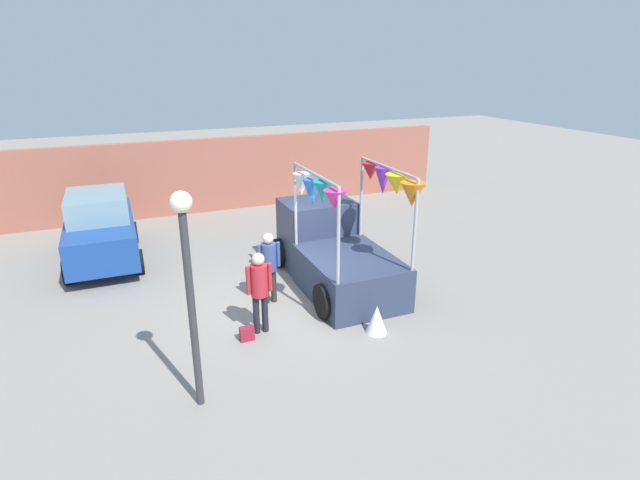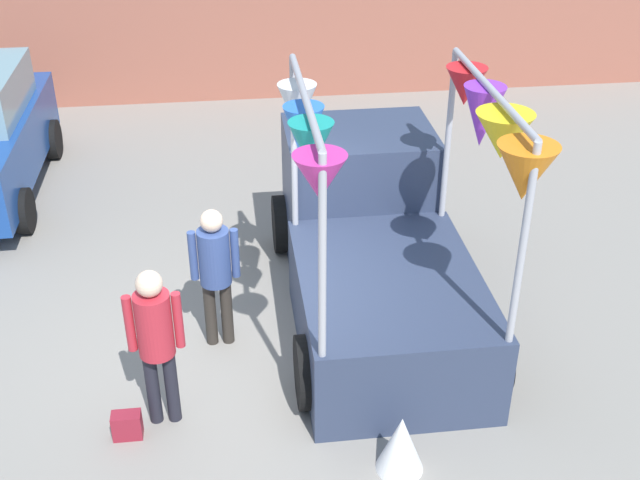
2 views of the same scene
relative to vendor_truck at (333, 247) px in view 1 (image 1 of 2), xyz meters
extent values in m
plane|color=gray|center=(-1.49, -0.75, -0.89)|extent=(60.00, 60.00, 0.00)
cube|color=#2D3851|center=(-0.01, -1.00, -0.39)|extent=(1.90, 2.60, 1.00)
cube|color=#2D3851|center=(-0.01, 1.00, 0.01)|extent=(1.80, 1.40, 1.80)
cube|color=#8CB2C6|center=(-0.01, 1.00, 0.46)|extent=(1.76, 1.37, 0.60)
cylinder|color=black|center=(-0.96, 1.35, -0.51)|extent=(0.22, 0.76, 0.76)
cylinder|color=black|center=(0.94, 1.35, -0.51)|extent=(0.22, 0.76, 0.76)
cylinder|color=black|center=(-0.96, -1.70, -0.51)|extent=(0.22, 0.76, 0.76)
cylinder|color=black|center=(0.94, -1.70, -0.51)|extent=(0.22, 0.76, 0.76)
cylinder|color=#A5A5AD|center=(-0.88, 0.22, 1.10)|extent=(0.07, 0.07, 1.99)
cylinder|color=#A5A5AD|center=(0.86, 0.22, 1.10)|extent=(0.07, 0.07, 1.99)
cylinder|color=#A5A5AD|center=(-0.88, -2.22, 1.10)|extent=(0.07, 0.07, 1.99)
cylinder|color=#A5A5AD|center=(0.86, -2.22, 1.10)|extent=(0.07, 0.07, 1.99)
cylinder|color=#A5A5AD|center=(-0.88, -1.00, 2.10)|extent=(0.07, 2.44, 0.07)
cylinder|color=#A5A5AD|center=(0.86, -1.00, 2.10)|extent=(0.07, 2.44, 0.07)
cone|color=#D83399|center=(-0.88, -2.05, 1.80)|extent=(0.64, 0.64, 0.40)
cone|color=orange|center=(0.86, -2.05, 1.74)|extent=(0.74, 0.74, 0.51)
cone|color=teal|center=(-0.88, -1.44, 1.81)|extent=(0.49, 0.49, 0.45)
cone|color=yellow|center=(0.86, -1.44, 1.82)|extent=(0.58, 0.58, 0.44)
cone|color=blue|center=(-0.88, -0.83, 1.65)|extent=(0.54, 0.54, 0.61)
cone|color=purple|center=(0.86, -0.83, 1.76)|extent=(0.52, 0.52, 0.62)
cone|color=white|center=(-0.88, -0.22, 1.70)|extent=(0.54, 0.54, 0.51)
cone|color=red|center=(0.86, -0.22, 1.85)|extent=(0.59, 0.59, 0.41)
cube|color=navy|center=(-5.29, 3.52, -0.12)|extent=(1.70, 4.00, 0.90)
cube|color=#72939E|center=(-5.29, 3.67, 0.66)|extent=(1.50, 2.10, 0.66)
cylinder|color=black|center=(-6.14, 4.77, -0.57)|extent=(0.18, 0.64, 0.64)
cylinder|color=black|center=(-4.44, 4.77, -0.57)|extent=(0.18, 0.64, 0.64)
cylinder|color=black|center=(-6.14, 2.27, -0.57)|extent=(0.18, 0.64, 0.64)
cylinder|color=black|center=(-4.44, 2.27, -0.57)|extent=(0.18, 0.64, 0.64)
cylinder|color=black|center=(-2.47, -1.77, -0.48)|extent=(0.13, 0.13, 0.82)
cylinder|color=black|center=(-2.29, -1.77, -0.48)|extent=(0.13, 0.13, 0.82)
cylinder|color=#B22633|center=(-2.38, -1.77, 0.26)|extent=(0.34, 0.34, 0.65)
sphere|color=beige|center=(-2.38, -1.77, 0.71)|extent=(0.25, 0.25, 0.25)
cylinder|color=#B22633|center=(-2.60, -1.77, 0.29)|extent=(0.09, 0.09, 0.59)
cylinder|color=#B22633|center=(-2.16, -1.77, 0.29)|extent=(0.09, 0.09, 0.59)
cylinder|color=#2D2823|center=(-1.91, -0.58, -0.49)|extent=(0.13, 0.13, 0.80)
cylinder|color=#2D2823|center=(-1.73, -0.58, -0.49)|extent=(0.13, 0.13, 0.80)
cylinder|color=#33477F|center=(-1.82, -0.58, 0.22)|extent=(0.34, 0.34, 0.63)
sphere|color=beige|center=(-1.82, -0.58, 0.66)|extent=(0.24, 0.24, 0.24)
cylinder|color=#33477F|center=(-2.04, -0.58, 0.25)|extent=(0.09, 0.09, 0.57)
cylinder|color=#33477F|center=(-1.60, -0.58, 0.25)|extent=(0.09, 0.09, 0.57)
cube|color=maroon|center=(-2.73, -1.97, -0.75)|extent=(0.28, 0.16, 0.28)
cylinder|color=#333338|center=(-3.92, -3.56, 0.72)|extent=(0.12, 0.12, 3.22)
sphere|color=#F2EDCC|center=(-3.92, -3.56, 2.49)|extent=(0.32, 0.32, 0.32)
cube|color=#9E5947|center=(-1.49, 7.28, 0.41)|extent=(18.00, 0.36, 2.60)
cone|color=white|center=(-0.22, -2.70, -0.59)|extent=(0.53, 0.53, 0.60)
camera|label=1|loc=(-4.69, -10.48, 4.38)|focal=28.00mm
camera|label=2|loc=(-1.61, -7.87, 4.65)|focal=45.00mm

